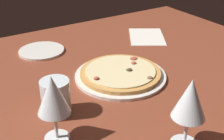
{
  "coord_description": "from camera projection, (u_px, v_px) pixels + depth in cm",
  "views": [
    {
      "loc": [
        43.11,
        73.79,
        51.74
      ],
      "look_at": [
        -2.73,
        0.81,
        7.0
      ],
      "focal_mm": 48.67,
      "sensor_mm": 36.0,
      "label": 1
    }
  ],
  "objects": [
    {
      "name": "paper_menu",
      "position": [
        147.0,
        37.0,
        1.31
      ],
      "size": [
        23.0,
        24.84,
        0.3
      ],
      "primitive_type": "cube",
      "rotation": [
        0.0,
        0.0,
        -0.56
      ],
      "color": "silver",
      "rests_on": "dining_table"
    },
    {
      "name": "wine_glass_near",
      "position": [
        53.0,
        96.0,
        0.67
      ],
      "size": [
        7.5,
        7.5,
        16.86
      ],
      "color": "silver",
      "rests_on": "dining_table"
    },
    {
      "name": "wine_glass_far",
      "position": [
        189.0,
        102.0,
        0.65
      ],
      "size": [
        7.58,
        7.58,
        17.23
      ],
      "color": "silver",
      "rests_on": "dining_table"
    },
    {
      "name": "water_glass",
      "position": [
        56.0,
        99.0,
        0.79
      ],
      "size": [
        7.68,
        7.68,
        9.93
      ],
      "color": "silver",
      "rests_on": "dining_table"
    },
    {
      "name": "side_plate",
      "position": [
        42.0,
        51.0,
        1.17
      ],
      "size": [
        17.3,
        17.3,
        0.9
      ],
      "primitive_type": "cylinder",
      "color": "silver",
      "rests_on": "dining_table"
    },
    {
      "name": "dining_table",
      "position": [
        104.0,
        85.0,
        0.99
      ],
      "size": [
        150.0,
        110.0,
        4.0
      ],
      "primitive_type": "cube",
      "color": "brown",
      "rests_on": "ground"
    },
    {
      "name": "pizza_main",
      "position": [
        120.0,
        74.0,
        0.99
      ],
      "size": [
        29.69,
        29.69,
        3.34
      ],
      "color": "silver",
      "rests_on": "dining_table"
    }
  ]
}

